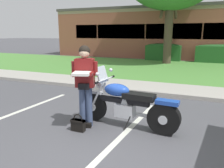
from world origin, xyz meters
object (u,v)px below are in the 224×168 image
(motorcycle, at_px, (130,105))
(brick_building, at_px, (203,33))
(rider_person, at_px, (85,80))
(hedge_center_left, at_px, (223,54))
(handbag, at_px, (78,124))
(hedge_left, at_px, (163,52))

(motorcycle, relative_size, brick_building, 0.09)
(motorcycle, xyz_separation_m, rider_person, (-0.87, -0.30, 0.52))
(hedge_center_left, bearing_deg, brick_building, 104.41)
(motorcycle, height_order, handbag, motorcycle)
(handbag, bearing_deg, motorcycle, 32.57)
(rider_person, bearing_deg, hedge_center_left, 74.46)
(rider_person, relative_size, hedge_left, 0.71)
(rider_person, height_order, brick_building, brick_building)
(handbag, relative_size, hedge_left, 0.15)
(handbag, height_order, brick_building, brick_building)
(hedge_center_left, bearing_deg, motorcycle, -101.96)
(hedge_center_left, distance_m, brick_building, 5.59)
(hedge_left, bearing_deg, handbag, -88.07)
(rider_person, distance_m, hedge_center_left, 12.65)
(rider_person, xyz_separation_m, hedge_left, (-0.45, 12.18, -0.36))
(rider_person, bearing_deg, handbag, -96.22)
(motorcycle, xyz_separation_m, hedge_left, (-1.32, 11.88, 0.16))
(motorcycle, relative_size, hedge_left, 0.93)
(rider_person, height_order, hedge_center_left, rider_person)
(motorcycle, relative_size, hedge_center_left, 0.66)
(handbag, xyz_separation_m, hedge_center_left, (3.42, 12.46, 0.51))
(motorcycle, distance_m, hedge_center_left, 12.15)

